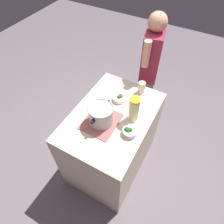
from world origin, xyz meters
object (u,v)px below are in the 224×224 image
Objects in this scene: lemonade_pitcher at (134,109)px; person_cook at (149,71)px; broccoli_bowl_center at (119,98)px; mason_jar at (141,87)px; cooking_pot at (101,115)px; broccoli_bowl_front at (130,131)px.

person_cook reaches higher than lemonade_pitcher.
mason_jar is at bearing -34.28° from broccoli_bowl_center.
cooking_pot is 0.19× the size of person_cook.
cooking_pot is 0.34m from broccoli_bowl_center.
cooking_pot is 1.15× the size of lemonade_pitcher.
broccoli_bowl_center is (0.32, 0.27, -0.00)m from broccoli_bowl_front.
cooking_pot is 1.01m from person_cook.
broccoli_bowl_front is 1.07× the size of broccoli_bowl_center.
lemonade_pitcher is 1.94× the size of broccoli_bowl_front.
broccoli_bowl_center is at bearing 56.58° from lemonade_pitcher.
lemonade_pitcher is (0.18, -0.24, 0.03)m from cooking_pot.
mason_jar is 0.47m from person_cook.
cooking_pot reaches higher than broccoli_bowl_front.
mason_jar is at bearing -170.27° from person_cook.
broccoli_bowl_front is at bearing -167.21° from mason_jar.
person_cook is (0.66, -0.07, -0.09)m from broccoli_bowl_center.
person_cook is at bearing 11.42° from broccoli_bowl_front.
broccoli_bowl_center is 0.67m from person_cook.
person_cook reaches higher than mason_jar.
broccoli_bowl_front is (-0.54, -0.12, -0.03)m from mason_jar.
broccoli_bowl_front is 1.01m from person_cook.
cooking_pot is 0.30m from broccoli_bowl_front.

